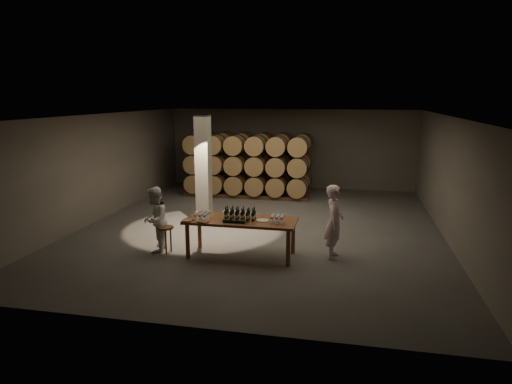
% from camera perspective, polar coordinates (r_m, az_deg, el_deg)
% --- Properties ---
extents(room, '(12.00, 12.00, 12.00)m').
position_cam_1_polar(room, '(13.58, -6.59, 2.84)').
color(room, '#514E4C').
rests_on(room, ground).
extents(tasting_table, '(2.60, 1.10, 0.90)m').
position_cam_1_polar(tasting_table, '(10.73, -1.88, -3.95)').
color(tasting_table, brown).
rests_on(tasting_table, ground).
extents(barrel_stack_back, '(4.70, 0.95, 2.31)m').
position_cam_1_polar(barrel_stack_back, '(18.30, -0.27, 3.99)').
color(barrel_stack_back, brown).
rests_on(barrel_stack_back, ground).
extents(barrel_stack_front, '(4.70, 0.95, 2.31)m').
position_cam_1_polar(barrel_stack_front, '(16.95, -1.27, 3.35)').
color(barrel_stack_front, brown).
rests_on(barrel_stack_front, ground).
extents(bottle_cluster, '(0.73, 0.23, 0.31)m').
position_cam_1_polar(bottle_cluster, '(10.64, -2.01, -2.89)').
color(bottle_cluster, black).
rests_on(bottle_cluster, tasting_table).
extents(lying_bottles, '(0.62, 0.08, 0.08)m').
position_cam_1_polar(lying_bottles, '(10.38, -2.70, -3.67)').
color(lying_bottles, black).
rests_on(lying_bottles, tasting_table).
extents(glass_cluster_left, '(0.30, 0.52, 0.16)m').
position_cam_1_polar(glass_cluster_left, '(10.81, -6.67, -2.69)').
color(glass_cluster_left, silver).
rests_on(glass_cluster_left, tasting_table).
extents(glass_cluster_right, '(0.31, 0.31, 0.18)m').
position_cam_1_polar(glass_cluster_right, '(10.41, 2.70, -3.14)').
color(glass_cluster_right, silver).
rests_on(glass_cluster_right, tasting_table).
extents(plate, '(0.29, 0.29, 0.02)m').
position_cam_1_polar(plate, '(10.56, 0.85, -3.57)').
color(plate, silver).
rests_on(plate, tasting_table).
extents(notebook_near, '(0.27, 0.24, 0.03)m').
position_cam_1_polar(notebook_near, '(10.50, -6.64, -3.71)').
color(notebook_near, '#935935').
rests_on(notebook_near, tasting_table).
extents(notebook_corner, '(0.24, 0.29, 0.02)m').
position_cam_1_polar(notebook_corner, '(10.68, -8.54, -3.50)').
color(notebook_corner, '#935935').
rests_on(notebook_corner, tasting_table).
extents(pen, '(0.14, 0.01, 0.01)m').
position_cam_1_polar(pen, '(10.52, -6.36, -3.72)').
color(pen, black).
rests_on(pen, tasting_table).
extents(stool, '(0.39, 0.39, 0.65)m').
position_cam_1_polar(stool, '(11.22, -11.23, -4.86)').
color(stool, brown).
rests_on(stool, ground).
extents(person_man, '(0.44, 0.65, 1.74)m').
position_cam_1_polar(person_man, '(10.75, 9.74, -3.68)').
color(person_man, silver).
rests_on(person_man, ground).
extents(person_woman, '(0.72, 0.86, 1.60)m').
position_cam_1_polar(person_woman, '(11.32, -12.53, -3.37)').
color(person_woman, white).
rests_on(person_woman, ground).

